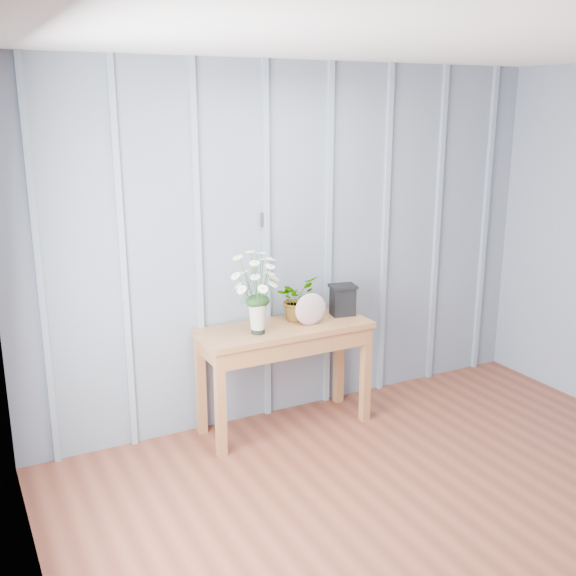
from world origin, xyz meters
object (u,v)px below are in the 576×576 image
daisy_vase (257,281)px  felt_disc_vessel (311,309)px  sideboard (285,342)px  carved_box (343,300)px

daisy_vase → felt_disc_vessel: daisy_vase is taller
felt_disc_vessel → sideboard: bearing=166.9°
sideboard → felt_disc_vessel: size_ratio=5.31×
sideboard → daisy_vase: (-0.23, -0.06, 0.47)m
sideboard → felt_disc_vessel: bearing=-20.8°
felt_disc_vessel → carved_box: felt_disc_vessel is taller
sideboard → felt_disc_vessel: felt_disc_vessel is taller
carved_box → felt_disc_vessel: bearing=-163.5°
carved_box → daisy_vase: bearing=-173.2°
daisy_vase → felt_disc_vessel: (0.39, -0.01, -0.24)m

